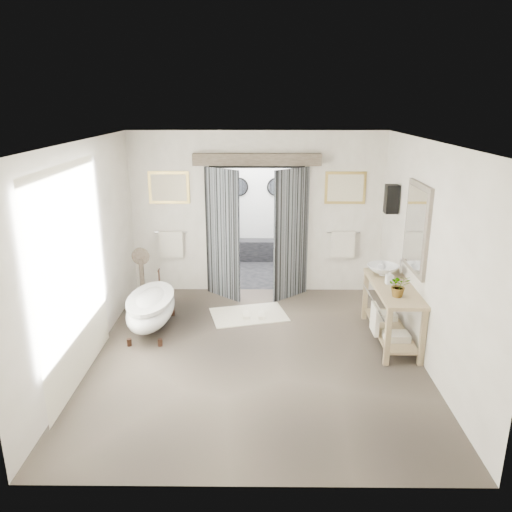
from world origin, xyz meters
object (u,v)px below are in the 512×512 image
Objects in this scene: rug at (249,315)px; basin at (383,270)px; clawfoot_tub at (151,308)px; vanity at (390,308)px.

rug is 2.28m from basin.
clawfoot_tub is 3.57m from vanity.
vanity is 3.38× the size of basin.
rug is (-2.08, 0.87, -0.50)m from vanity.
basin is (-0.03, 0.46, 0.43)m from vanity.
basin is at bearing 2.35° from clawfoot_tub.
basin is (3.52, 0.14, 0.57)m from clawfoot_tub.
vanity is 0.63m from basin.
clawfoot_tub is 3.20× the size of basin.
basin reaches higher than vanity.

